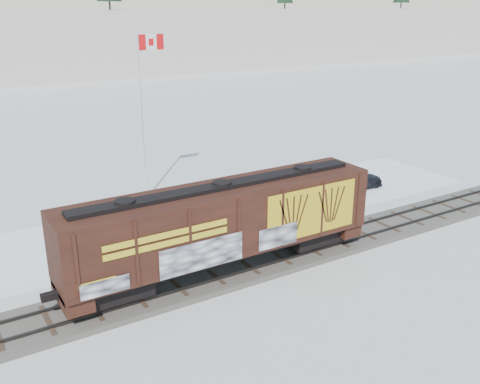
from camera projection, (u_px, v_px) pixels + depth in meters
ground at (277, 260)px, 28.80m from camera, size 500.00×500.00×0.00m
rail_track at (277, 257)px, 28.75m from camera, size 50.00×3.40×0.43m
parking_strip at (211, 215)px, 34.83m from camera, size 40.00×8.00×0.03m
hopper_railcar at (223, 222)px, 26.17m from camera, size 16.18×3.06×4.48m
flagpole at (145, 140)px, 36.61m from camera, size 2.30×0.90×11.39m
car_silver at (134, 229)px, 30.98m from camera, size 4.08×1.88×1.35m
car_white at (230, 197)px, 36.20m from camera, size 4.38×2.69×1.36m
car_dark at (354, 180)px, 39.60m from camera, size 4.76×1.99×1.37m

